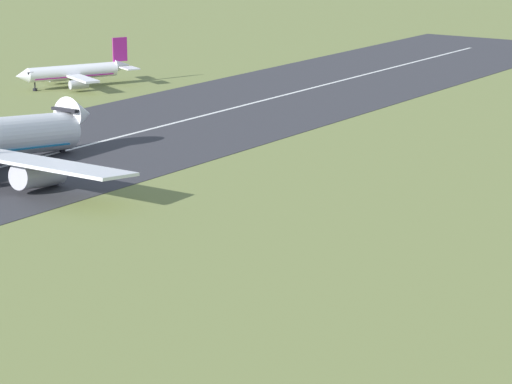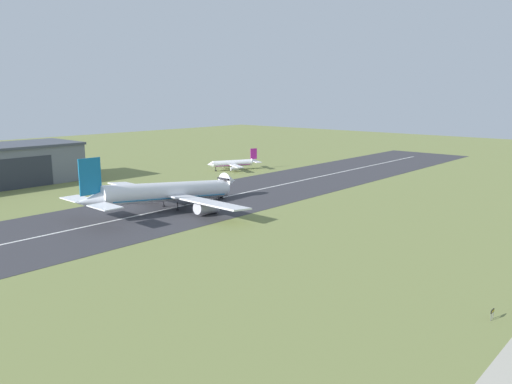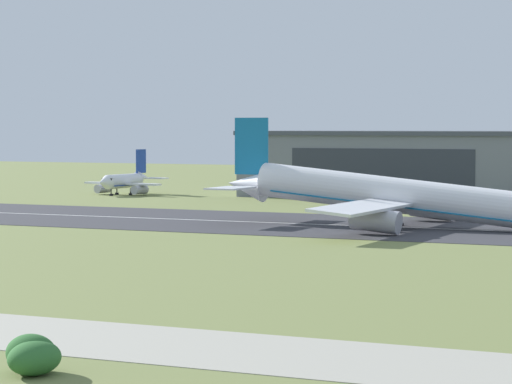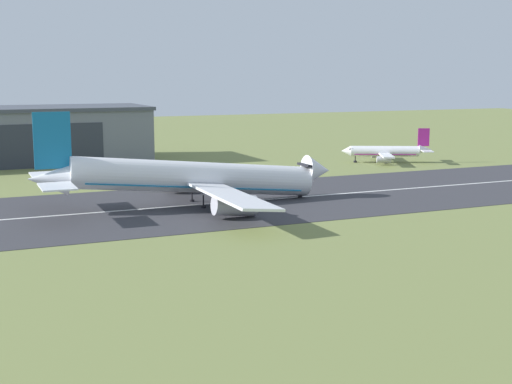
# 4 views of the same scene
# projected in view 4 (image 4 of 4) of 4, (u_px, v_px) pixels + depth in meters

# --- Properties ---
(ground_plane) EXTENTS (635.07, 635.07, 0.00)m
(ground_plane) POSITION_uv_depth(u_px,v_px,m) (228.00, 354.00, 57.54)
(ground_plane) COLOR olive
(runway_strip) EXTENTS (395.07, 41.75, 0.06)m
(runway_strip) POSITION_uv_depth(u_px,v_px,m) (84.00, 214.00, 115.30)
(runway_strip) COLOR #333338
(runway_strip) RESTS_ON ground_plane
(runway_centreline) EXTENTS (355.57, 0.70, 0.01)m
(runway_centreline) POSITION_uv_depth(u_px,v_px,m) (84.00, 213.00, 115.30)
(runway_centreline) COLOR silver
(runway_centreline) RESTS_ON runway_strip
(hangar_building) EXTENTS (66.26, 26.08, 14.16)m
(hangar_building) POSITION_uv_depth(u_px,v_px,m) (15.00, 135.00, 179.61)
(hangar_building) COLOR slate
(hangar_building) RESTS_ON ground_plane
(airplane_landing) EXTENTS (54.15, 55.83, 16.55)m
(airplane_landing) POSITION_uv_depth(u_px,v_px,m) (193.00, 178.00, 122.00)
(airplane_landing) COLOR white
(airplane_landing) RESTS_ON ground_plane
(airplane_parked_centre) EXTENTS (23.10, 20.28, 8.79)m
(airplane_parked_centre) POSITION_uv_depth(u_px,v_px,m) (386.00, 152.00, 181.40)
(airplane_parked_centre) COLOR white
(airplane_parked_centre) RESTS_ON ground_plane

